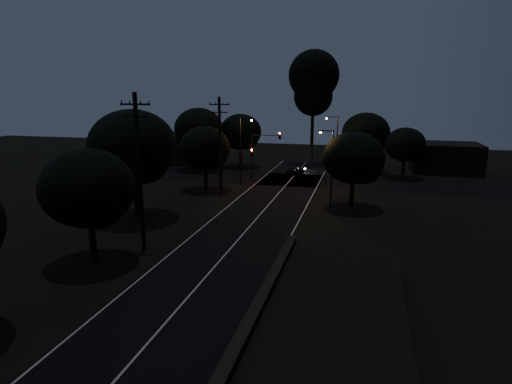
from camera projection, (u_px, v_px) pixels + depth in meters
The scene contains 22 objects.
road_surface at pixel (273, 200), 44.47m from camera, with size 60.00×70.00×0.03m.
retaining_wall at pixel (318, 378), 15.95m from camera, with size 6.93×26.00×1.60m.
utility_pole_mid at pixel (139, 170), 29.39m from camera, with size 2.20×0.30×11.00m.
utility_pole_far at pixel (220, 145), 45.48m from camera, with size 2.20×0.30×10.50m.
tree_left_b at pixel (90, 191), 27.07m from camera, with size 5.95×5.95×7.57m.
tree_left_c at pixel (135, 149), 36.76m from camera, with size 7.60×7.60×9.60m.
tree_left_d at pixel (206, 149), 47.99m from camera, with size 5.73×5.73×7.27m.
tree_far_nw at pixel (242, 133), 63.10m from camera, with size 6.18×6.18×7.83m.
tree_far_w at pixel (200, 130), 60.36m from camera, with size 6.91×6.91×8.81m.
tree_far_ne at pixel (367, 134), 58.71m from camera, with size 6.51×6.51×8.24m.
tree_far_e at pixel (407, 146), 54.96m from camera, with size 5.15×5.15×6.54m.
tree_right_a at pixel (356, 159), 40.23m from camera, with size 5.81×5.81×7.39m.
tall_pine at pixel (314, 82), 63.91m from camera, with size 7.54×7.54×17.15m.
building_left at pixel (178, 148), 68.46m from camera, with size 10.00×8.00×4.40m, color black.
building_right at pixel (445, 158), 59.84m from camera, with size 9.00×7.00×4.00m, color black.
signal_left at pixel (252, 159), 53.29m from camera, with size 0.28×0.35×4.10m.
signal_right at pixel (326, 162), 51.07m from camera, with size 0.28×0.35×4.10m.
signal_mast at pixel (265, 147), 52.54m from camera, with size 3.70×0.35×6.25m.
streetlight_a at pixel (242, 146), 51.17m from camera, with size 1.66×0.26×8.00m.
streetlight_b at pixel (335, 143), 54.28m from camera, with size 1.66×0.26×8.00m.
streetlight_c at pixel (330, 163), 41.01m from camera, with size 1.46×0.26×7.50m.
car at pixel (295, 170), 58.38m from camera, with size 1.32×3.28×1.12m, color black.
Camera 1 is at (8.94, -11.06, 11.04)m, focal length 30.00 mm.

